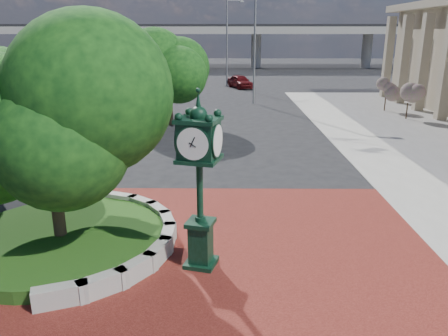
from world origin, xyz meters
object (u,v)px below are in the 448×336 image
parked_car (240,81)px  street_lamp_far (229,37)px  post_clock (200,175)px  street_lamp_near (257,36)px

parked_car → street_lamp_far: bearing=104.7°
post_clock → street_lamp_near: street_lamp_near is taller
post_clock → street_lamp_far: street_lamp_far is taller
post_clock → street_lamp_near: bearing=83.5°
post_clock → street_lamp_far: size_ratio=0.49×
parked_car → street_lamp_far: street_lamp_far is taller
parked_car → street_lamp_near: (1.13, -11.66, 5.13)m
parked_car → street_lamp_far: 5.44m
street_lamp_near → street_lamp_far: street_lamp_near is taller
street_lamp_near → parked_car: bearing=95.5°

